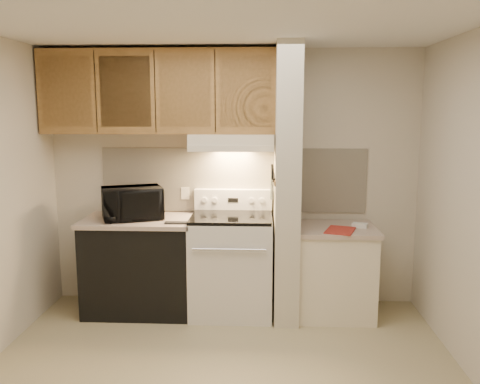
{
  "coord_description": "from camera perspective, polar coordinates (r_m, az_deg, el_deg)",
  "views": [
    {
      "loc": [
        0.29,
        -3.47,
        1.94
      ],
      "look_at": [
        0.1,
        0.75,
        1.24
      ],
      "focal_mm": 38.0,
      "sensor_mm": 36.0,
      "label": 1
    }
  ],
  "objects": [
    {
      "name": "knife_blade_e",
      "position": [
        4.8,
        3.6,
        0.66
      ],
      "size": [
        0.01,
        0.04,
        0.18
      ],
      "primitive_type": "cube",
      "color": "silver",
      "rests_on": "knife_strip"
    },
    {
      "name": "knife_handle_a",
      "position": [
        4.44,
        3.69,
        2.04
      ],
      "size": [
        0.02,
        0.02,
        0.1
      ],
      "primitive_type": "cylinder",
      "color": "black",
      "rests_on": "knife_strip"
    },
    {
      "name": "wall_back",
      "position": [
        5.02,
        -0.73,
        1.54
      ],
      "size": [
        3.6,
        2.5,
        0.02
      ],
      "primitive_type": "cube",
      "rotation": [
        1.57,
        0.0,
        0.0
      ],
      "color": "beige",
      "rests_on": "floor"
    },
    {
      "name": "knife_handle_b",
      "position": [
        4.51,
        3.68,
        2.16
      ],
      "size": [
        0.02,
        0.02,
        0.1
      ],
      "primitive_type": "cylinder",
      "color": "black",
      "rests_on": "knife_strip"
    },
    {
      "name": "cab_door_a",
      "position": [
        4.97,
        -18.93,
        10.61
      ],
      "size": [
        0.46,
        0.01,
        0.63
      ],
      "primitive_type": "cube",
      "color": "olive",
      "rests_on": "upper_cabinets"
    },
    {
      "name": "white_box",
      "position": [
        4.83,
        13.3,
        -3.65
      ],
      "size": [
        0.16,
        0.13,
        0.04
      ],
      "primitive_type": "cube",
      "rotation": [
        0.0,
        0.0,
        -0.35
      ],
      "color": "white",
      "rests_on": "right_countertop"
    },
    {
      "name": "cab_gap_a",
      "position": [
        4.88,
        -15.9,
        10.79
      ],
      "size": [
        0.01,
        0.01,
        0.73
      ],
      "primitive_type": "cube",
      "color": "black",
      "rests_on": "upper_cabinets"
    },
    {
      "name": "microwave",
      "position": [
        4.85,
        -12.01,
        -1.23
      ],
      "size": [
        0.64,
        0.54,
        0.3
      ],
      "primitive_type": "imported",
      "rotation": [
        0.0,
        0.0,
        0.38
      ],
      "color": "black",
      "rests_on": "left_countertop"
    },
    {
      "name": "knife_strip",
      "position": [
        4.61,
        3.8,
        1.68
      ],
      "size": [
        0.02,
        0.42,
        0.04
      ],
      "primitive_type": "cube",
      "color": "black",
      "rests_on": "partition_pillar"
    },
    {
      "name": "floor",
      "position": [
        3.98,
        -2.03,
        -19.72
      ],
      "size": [
        3.6,
        3.6,
        0.0
      ],
      "primitive_type": "plane",
      "color": "tan",
      "rests_on": "ground"
    },
    {
      "name": "hood_lip",
      "position": [
        4.56,
        -1.05,
        4.91
      ],
      "size": [
        0.78,
        0.04,
        0.06
      ],
      "primitive_type": "cube",
      "color": "#EEE3C6",
      "rests_on": "range_hood"
    },
    {
      "name": "range_hood",
      "position": [
        4.76,
        -0.89,
        5.65
      ],
      "size": [
        0.78,
        0.44,
        0.15
      ],
      "primitive_type": "cube",
      "color": "#EEE3C6",
      "rests_on": "upper_cabinets"
    },
    {
      "name": "cab_gap_c",
      "position": [
        4.65,
        -2.81,
        11.21
      ],
      "size": [
        0.01,
        0.01,
        0.73
      ],
      "primitive_type": "cube",
      "color": "black",
      "rests_on": "upper_cabinets"
    },
    {
      "name": "oven_handle",
      "position": [
        4.45,
        -1.25,
        -6.49
      ],
      "size": [
        0.65,
        0.02,
        0.02
      ],
      "primitive_type": "cylinder",
      "rotation": [
        0.0,
        1.57,
        0.0
      ],
      "color": "silver",
      "rests_on": "range_body"
    },
    {
      "name": "dishwasher_front",
      "position": [
        5.01,
        -11.15,
        -8.23
      ],
      "size": [
        1.0,
        0.63,
        0.87
      ],
      "primitive_type": "cube",
      "color": "black",
      "rests_on": "floor"
    },
    {
      "name": "left_countertop",
      "position": [
        4.89,
        -11.32,
        -3.15
      ],
      "size": [
        1.04,
        0.67,
        0.04
      ],
      "primitive_type": "cube",
      "color": "#BBA594",
      "rests_on": "dishwasher_front"
    },
    {
      "name": "cab_gap_b",
      "position": [
        4.73,
        -9.52,
        11.07
      ],
      "size": [
        0.01,
        0.01,
        0.73
      ],
      "primitive_type": "cube",
      "color": "black",
      "rests_on": "upper_cabinets"
    },
    {
      "name": "range_knob_right_outer",
      "position": [
        4.94,
        2.45,
        -0.95
      ],
      "size": [
        0.05,
        0.02,
        0.05
      ],
      "primitive_type": "cylinder",
      "rotation": [
        1.57,
        0.0,
        0.0
      ],
      "color": "silver",
      "rests_on": "range_backguard"
    },
    {
      "name": "ceiling",
      "position": [
        3.52,
        -2.28,
        18.57
      ],
      "size": [
        3.6,
        3.6,
        0.0
      ],
      "primitive_type": "plane",
      "rotation": [
        3.14,
        0.0,
        0.0
      ],
      "color": "white",
      "rests_on": "wall_back"
    },
    {
      "name": "outlet",
      "position": [
        5.07,
        -6.16,
        -0.15
      ],
      "size": [
        0.08,
        0.01,
        0.12
      ],
      "primitive_type": "cube",
      "color": "#EEE3C6",
      "rests_on": "backsplash"
    },
    {
      "name": "cab_door_d",
      "position": [
        4.64,
        0.61,
        11.23
      ],
      "size": [
        0.46,
        0.01,
        0.63
      ],
      "primitive_type": "cube",
      "color": "olive",
      "rests_on": "upper_cabinets"
    },
    {
      "name": "spoon_rest",
      "position": [
        4.61,
        -7.09,
        -3.45
      ],
      "size": [
        0.22,
        0.08,
        0.01
      ],
      "primitive_type": "cube",
      "rotation": [
        0.0,
        0.0,
        0.04
      ],
      "color": "black",
      "rests_on": "left_countertop"
    },
    {
      "name": "partition_pillar",
      "position": [
        4.67,
        5.28,
        0.9
      ],
      "size": [
        0.22,
        0.7,
        2.5
      ],
      "primitive_type": "cube",
      "color": "beige",
      "rests_on": "floor"
    },
    {
      "name": "oven_mitt",
      "position": [
        4.84,
        3.62,
        0.64
      ],
      "size": [
        0.03,
        0.1,
        0.24
      ],
      "primitive_type": "cube",
      "color": "gray",
      "rests_on": "partition_pillar"
    },
    {
      "name": "right_cab_base",
      "position": [
        4.91,
        10.56,
        -8.94
      ],
      "size": [
        0.7,
        0.6,
        0.81
      ],
      "primitive_type": "cube",
      "color": "#EEE3C6",
      "rests_on": "floor"
    },
    {
      "name": "knife_blade_a",
      "position": [
        4.46,
        3.67,
        0.13
      ],
      "size": [
        0.01,
        0.03,
        0.16
      ],
      "primitive_type": "cube",
      "color": "silver",
      "rests_on": "knife_strip"
    },
    {
      "name": "pillar_trim",
      "position": [
        4.66,
        3.86,
        1.52
      ],
      "size": [
        0.01,
        0.7,
        0.04
      ],
      "primitive_type": "cube",
      "color": "olive",
      "rests_on": "partition_pillar"
    },
    {
      "name": "range_body",
      "position": [
        4.86,
        -0.95,
        -8.29
      ],
      "size": [
        0.76,
        0.65,
        0.92
      ],
      "primitive_type": "cube",
      "color": "silver",
      "rests_on": "floor"
    },
    {
      "name": "cooktop",
      "position": [
        4.74,
        -0.96,
        -2.81
      ],
      "size": [
        0.74,
        0.64,
        0.03
      ],
      "primitive_type": "cube",
      "color": "black",
      "rests_on": "range_body"
    },
    {
      "name": "cab_door_b",
      "position": [
        4.8,
        -12.76,
        10.94
      ],
      "size": [
        0.46,
        0.01,
        0.63
      ],
      "primitive_type": "cube",
      "color": "olive",
      "rests_on": "upper_cabinets"
    },
    {
      "name": "range_knob_right_inner",
      "position": [
        4.94,
        1.29,
        -0.94
      ],
      "size": [
        0.05,
        0.02,
        0.05
      ],
      "primitive_type": "cylinder",
      "rotation": [
        1.57,
        0.0,
        0.0
      ],
      "color": "silver",
      "rests_on": "range_backguard"
    },
    {
      "name": "right_countertop",
      "position": [
        4.8,
        10.71,
        -4.12
      ],
      "size": [
        0.74,
        0.64,
        0.04
      ],
      "primitive_type": "cube",
      "color": "#BBA594",
      "rests_on": "right_cab_base"
    },
    {
      "name": "range_backguard",
      "position": [
        4.99,
        -0.76,
        -0.83
      ],
      "size": [
        0.76,
        0.08,
        0.2
      ],
      "primitive_type": "cube",
      "color": "silver",
      "rests_on": "range_body"
    },
    {
      "name": "knife_blade_c",
      "position": [
        4.62,
        3.64,
        0.2
      ],
      "size": [
        0.01,
        0.04,
        0.2
      ],
      "primitive_type": "cube",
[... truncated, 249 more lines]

